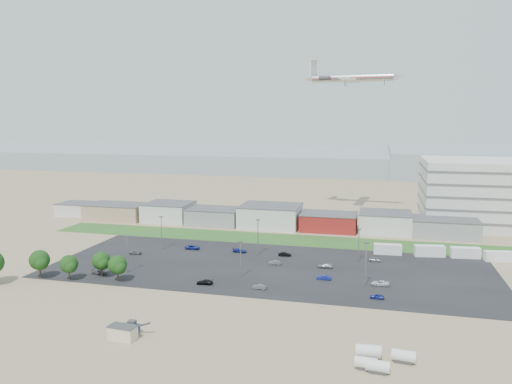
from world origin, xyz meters
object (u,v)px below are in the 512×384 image
(parked_car_5, at_px, (135,252))
(parked_car_13, at_px, (259,287))
(box_trailer_a, at_px, (388,249))
(parked_car_9, at_px, (193,247))
(parked_car_12, at_px, (325,266))
(storage_tank_nw, at_px, (368,351))
(parked_car_11, at_px, (285,254))
(airliner, at_px, (352,78))
(parked_car_8, at_px, (375,260))
(parked_car_3, at_px, (205,282))
(telehandler, at_px, (129,327))
(parked_car_6, at_px, (240,250))
(portable_shed, at_px, (123,333))
(parked_car_7, at_px, (275,263))
(parked_car_1, at_px, (324,277))
(parked_car_2, at_px, (377,296))
(parked_car_10, at_px, (100,272))
(parked_car_0, at_px, (380,283))

(parked_car_5, height_order, parked_car_13, parked_car_5)
(box_trailer_a, height_order, parked_car_13, box_trailer_a)
(parked_car_9, distance_m, parked_car_13, 42.31)
(parked_car_12, bearing_deg, parked_car_5, -92.12)
(parked_car_9, xyz_separation_m, parked_car_13, (29.00, -30.81, -0.10))
(storage_tank_nw, xyz_separation_m, parked_car_5, (-69.75, 50.42, -0.65))
(parked_car_11, distance_m, parked_car_13, 29.97)
(airliner, height_order, parked_car_8, airliner)
(airliner, relative_size, parked_car_3, 10.17)
(storage_tank_nw, distance_m, parked_car_13, 39.38)
(telehandler, xyz_separation_m, airliner, (32.51, 134.30, 56.04))
(parked_car_6, xyz_separation_m, parked_car_8, (40.19, -0.16, -0.04))
(portable_shed, height_order, parked_car_6, portable_shed)
(telehandler, height_order, parked_car_6, telehandler)
(parked_car_7, bearing_deg, parked_car_1, 50.54)
(storage_tank_nw, distance_m, parked_car_1, 42.00)
(telehandler, height_order, parked_car_2, telehandler)
(parked_car_13, bearing_deg, parked_car_7, -174.84)
(parked_car_1, distance_m, parked_car_7, 17.83)
(parked_car_2, bearing_deg, parked_car_11, -135.71)
(parked_car_7, distance_m, parked_car_12, 13.85)
(airliner, xyz_separation_m, parked_car_12, (-1.17, -82.87, -56.76))
(parked_car_10, height_order, parked_car_12, parked_car_10)
(parked_car_6, bearing_deg, airliner, -17.05)
(parked_car_12, bearing_deg, portable_shed, -32.11)
(storage_tank_nw, distance_m, parked_car_10, 75.99)
(telehandler, height_order, parked_car_11, telehandler)
(parked_car_1, relative_size, parked_car_13, 1.11)
(parked_car_1, height_order, parked_car_10, parked_car_10)
(telehandler, bearing_deg, parked_car_10, 125.66)
(telehandler, bearing_deg, parked_car_13, 56.13)
(portable_shed, relative_size, parked_car_1, 1.40)
(parked_car_13, bearing_deg, portable_shed, -24.90)
(portable_shed, xyz_separation_m, parked_car_3, (4.01, 33.02, -0.73))
(parked_car_9, bearing_deg, airliner, -28.97)
(parked_car_0, height_order, parked_car_3, parked_car_0)
(parked_car_10, relative_size, parked_car_13, 1.34)
(portable_shed, bearing_deg, parked_car_1, 59.36)
(parked_car_10, height_order, parked_car_13, parked_car_10)
(parked_car_10, xyz_separation_m, parked_car_11, (43.83, 28.82, -0.03))
(portable_shed, relative_size, parked_car_8, 1.52)
(parked_car_3, bearing_deg, parked_car_6, 174.63)
(storage_tank_nw, distance_m, parked_car_9, 81.68)
(box_trailer_a, height_order, parked_car_10, box_trailer_a)
(parked_car_0, relative_size, parked_car_3, 1.06)
(storage_tank_nw, bearing_deg, parked_car_8, 89.74)
(storage_tank_nw, height_order, airliner, airliner)
(box_trailer_a, distance_m, parked_car_10, 82.99)
(parked_car_11, bearing_deg, parked_car_6, 81.18)
(box_trailer_a, bearing_deg, parked_car_7, -151.19)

